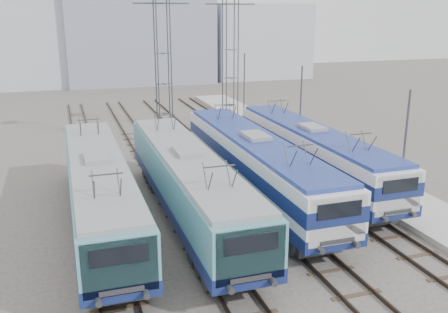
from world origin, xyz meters
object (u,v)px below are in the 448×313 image
locomotive_far_left (99,188)px  locomotive_center_left (189,181)px  mast_rear (244,90)px  safety_cone (411,209)px  mast_front (404,156)px  locomotive_center_right (256,162)px  catenary_tower_east (230,60)px  locomotive_far_right (312,150)px  catenary_tower_west (163,64)px  mast_mid (300,113)px

locomotive_far_left → locomotive_center_left: 4.53m
mast_rear → safety_cone: (0.65, -24.23, -2.95)m
locomotive_far_left → mast_front: bearing=-12.7°
locomotive_center_left → locomotive_center_right: bearing=22.3°
mast_front → safety_cone: bearing=-19.7°
catenary_tower_east → locomotive_center_right: bearing=-103.9°
locomotive_center_left → locomotive_far_right: size_ratio=1.03×
locomotive_far_left → catenary_tower_east: catenary_tower_east is taller
mast_rear → safety_cone: size_ratio=14.15×
locomotive_far_right → mast_rear: bearing=84.0°
catenary_tower_west → mast_front: 22.00m
catenary_tower_west → mast_mid: (8.60, -8.00, -3.14)m
mast_rear → catenary_tower_west: bearing=-155.1°
safety_cone → locomotive_center_right: bearing=144.2°
catenary_tower_east → mast_rear: size_ratio=1.71×
locomotive_center_left → safety_cone: 12.06m
locomotive_center_right → mast_rear: mast_rear is taller
locomotive_center_left → mast_rear: (10.85, 21.02, 1.21)m
mast_front → safety_cone: 3.03m
locomotive_center_right → safety_cone: (7.00, -5.05, -1.84)m
locomotive_center_left → catenary_tower_west: catenary_tower_west is taller
locomotive_far_right → catenary_tower_west: bearing=116.5°
locomotive_far_left → mast_mid: mast_mid is taller
mast_mid → locomotive_center_right: bearing=-131.5°
locomotive_center_right → catenary_tower_west: (-2.25, 15.18, 4.26)m
catenary_tower_east → catenary_tower_west: bearing=-162.9°
mast_rear → locomotive_far_right: bearing=-96.0°
locomotive_far_right → mast_rear: size_ratio=2.55×
mast_rear → safety_cone: bearing=-88.5°
locomotive_far_left → mast_mid: 17.60m
locomotive_far_right → mast_front: size_ratio=2.55×
mast_mid → safety_cone: mast_mid is taller
locomotive_far_left → locomotive_center_right: bearing=8.5°
locomotive_center_left → mast_mid: bearing=39.8°
catenary_tower_east → mast_front: catenary_tower_east is taller
locomotive_far_left → locomotive_center_right: 9.10m
locomotive_center_left → safety_cone: bearing=-15.6°
catenary_tower_west → locomotive_center_right: bearing=-81.6°
catenary_tower_west → catenary_tower_east: same height
catenary_tower_west → locomotive_center_left: bearing=-97.5°
catenary_tower_west → mast_mid: size_ratio=1.71×
locomotive_far_left → catenary_tower_east: size_ratio=1.51×
mast_rear → locomotive_far_left: bearing=-126.8°
locomotive_center_right → locomotive_far_right: bearing=20.0°
catenary_tower_west → catenary_tower_east: (6.50, 2.00, 0.00)m
locomotive_far_right → mast_front: 6.82m
catenary_tower_east → safety_cone: size_ratio=24.26×
locomotive_center_left → safety_cone: size_ratio=37.29×
mast_front → mast_rear: bearing=90.0°
locomotive_far_left → locomotive_far_right: (13.50, 2.98, 0.02)m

